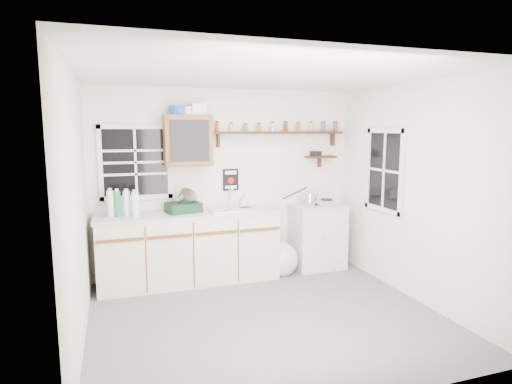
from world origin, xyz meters
The scene contains 18 objects.
room centered at (0.00, 0.00, 1.25)m, with size 3.64×3.24×2.54m.
main_cabinet centered at (-0.58, 1.30, 0.46)m, with size 2.31×0.63×0.92m.
right_cabinet centered at (1.25, 1.32, 0.46)m, with size 0.73×0.57×0.91m.
sink centered at (-0.05, 1.30, 0.93)m, with size 0.52×0.44×0.29m.
upper_cabinet centered at (-0.55, 1.44, 1.82)m, with size 0.60×0.32×0.65m.
upper_cabinet_clutter centered at (-0.56, 1.44, 2.21)m, with size 0.46×0.24×0.14m.
spice_shelf centered at (0.74, 1.51, 1.93)m, with size 1.91×0.18×0.35m.
secondary_shelf centered at (1.36, 1.52, 1.58)m, with size 0.45×0.16×0.24m.
warning_sign centered at (0.05, 1.59, 1.28)m, with size 0.22×0.02×0.30m.
window_back centered at (-1.20, 1.59, 1.55)m, with size 0.93×0.03×0.98m.
window_right centered at (1.79, 0.55, 1.45)m, with size 0.03×0.78×1.08m.
water_bottles centered at (-1.38, 1.30, 1.08)m, with size 0.37×0.16×0.35m.
dish_rack centered at (-0.63, 1.33, 1.02)m, with size 0.47×0.39×0.31m.
soap_bottle centered at (0.23, 1.52, 1.01)m, with size 0.08×0.08×0.18m, color silver.
rag centered at (0.16, 1.31, 0.93)m, with size 0.14×0.12×0.02m, color maroon.
hotplate centered at (1.25, 1.31, 0.95)m, with size 0.57×0.35×0.08m.
saucepan centered at (1.11, 1.31, 1.04)m, with size 0.45×0.23×0.19m.
trash_bag centered at (0.65, 1.18, 0.21)m, with size 0.44×0.39×0.50m.
Camera 1 is at (-1.47, -4.04, 1.97)m, focal length 30.00 mm.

